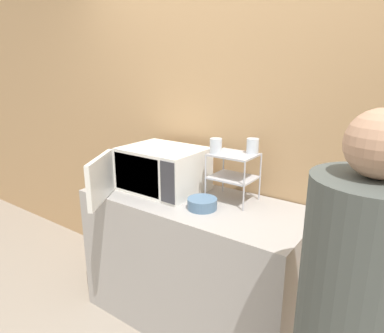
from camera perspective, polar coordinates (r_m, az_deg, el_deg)
wall_back at (r=2.41m, az=5.31°, el=5.74°), size 8.00×0.06×2.60m
counter at (r=2.42m, az=0.21°, el=-15.59°), size 1.49×0.65×0.91m
microwave at (r=2.35m, az=-5.27°, el=-0.48°), size 0.57×0.80×0.30m
dish_rack at (r=2.15m, az=6.89°, el=-0.09°), size 0.28×0.23×0.31m
glass_front_left at (r=2.11m, az=3.99°, el=3.43°), size 0.08×0.08×0.09m
glass_back_right at (r=2.13m, az=10.07°, el=3.37°), size 0.08×0.08×0.09m
bowl at (r=2.07m, az=1.71°, el=-6.22°), size 0.18×0.18×0.07m
person at (r=1.45m, az=25.51°, el=-20.99°), size 0.40×0.40×1.62m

